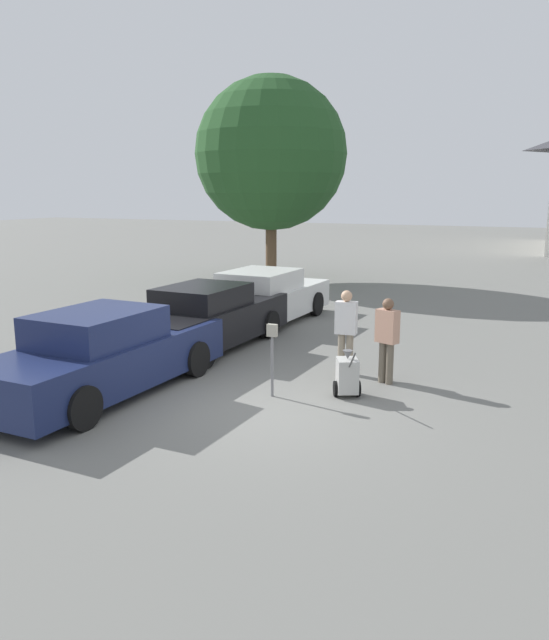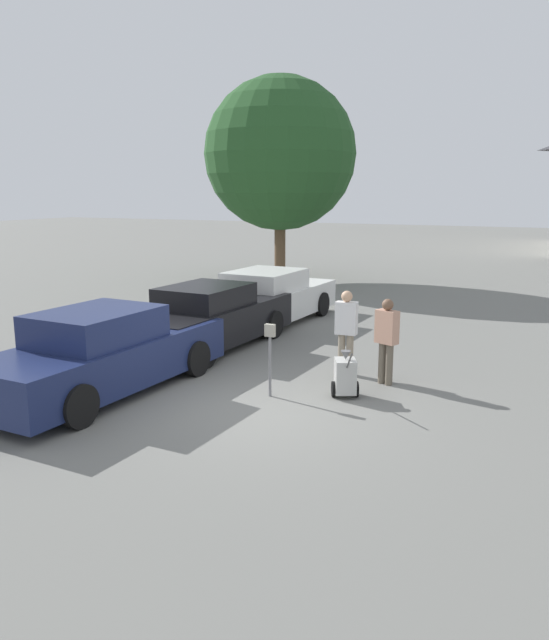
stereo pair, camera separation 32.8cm
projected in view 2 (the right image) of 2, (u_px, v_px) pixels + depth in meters
name	position (u px, v px, depth m)	size (l,w,h in m)	color
ground_plane	(252.00, 409.00, 10.48)	(120.00, 120.00, 0.00)	slate
parked_car_navy	(104.00, 354.00, 11.25)	(2.12, 5.16, 1.55)	#19234C
parked_car_black	(210.00, 318.00, 14.49)	(2.08, 4.98, 1.49)	black
parked_car_white	(268.00, 298.00, 17.24)	(2.20, 5.20, 1.48)	silver
parking_meter	(270.00, 346.00, 10.96)	(0.18, 0.09, 1.32)	slate
person_worker	(346.00, 327.00, 12.31)	(0.44, 0.25, 1.69)	gray
person_supervisor	(387.00, 336.00, 11.67)	(0.47, 0.36, 1.64)	#665B4C
equipment_cart	(345.00, 376.00, 11.04)	(0.62, 0.97, 1.00)	#B2B2AD
shade_tree	(280.00, 154.00, 24.31)	(5.92, 5.92, 7.99)	brown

